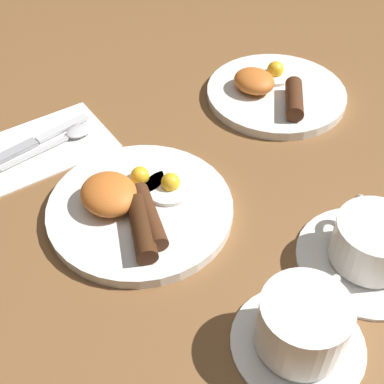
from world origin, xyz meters
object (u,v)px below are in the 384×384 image
at_px(breakfast_plate_far, 274,91).
at_px(teacup_near, 302,327).
at_px(breakfast_plate_near, 137,206).
at_px(knife, 35,141).
at_px(spoon, 69,136).
at_px(teacup_far, 371,246).

relative_size(breakfast_plate_far, teacup_near, 1.60).
bearing_deg(breakfast_plate_near, breakfast_plate_far, 104.29).
distance_m(breakfast_plate_far, teacup_near, 0.45).
xyz_separation_m(knife, spoon, (0.02, 0.05, 0.00)).
bearing_deg(teacup_near, breakfast_plate_far, 139.60).
xyz_separation_m(breakfast_plate_near, teacup_near, (0.26, 0.03, 0.02)).
height_order(knife, spoon, spoon).
height_order(breakfast_plate_near, spoon, breakfast_plate_near).
distance_m(breakfast_plate_near, knife, 0.21).
relative_size(teacup_near, spoon, 0.93).
bearing_deg(knife, breakfast_plate_far, -24.62).
xyz_separation_m(teacup_far, knife, (-0.44, -0.22, -0.02)).
bearing_deg(breakfast_plate_near, spoon, 179.26).
bearing_deg(teacup_far, breakfast_plate_near, -142.82).
bearing_deg(knife, teacup_near, -86.43).
height_order(breakfast_plate_near, teacup_near, teacup_near).
height_order(breakfast_plate_near, knife, breakfast_plate_near).
xyz_separation_m(breakfast_plate_near, teacup_far, (0.23, 0.18, 0.01)).
bearing_deg(teacup_far, teacup_near, -78.81).
height_order(breakfast_plate_near, breakfast_plate_far, breakfast_plate_near).
height_order(breakfast_plate_near, teacup_far, teacup_far).
height_order(breakfast_plate_far, spoon, breakfast_plate_far).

